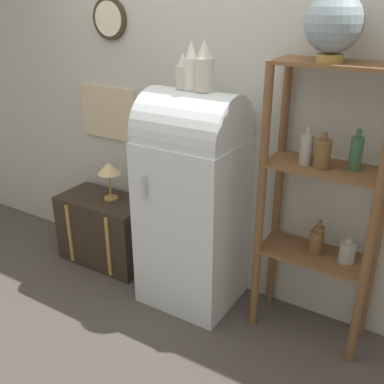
{
  "coord_description": "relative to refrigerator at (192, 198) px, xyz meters",
  "views": [
    {
      "loc": [
        1.43,
        -2.04,
        2.02
      ],
      "look_at": [
        -0.0,
        0.27,
        0.82
      ],
      "focal_mm": 42.0,
      "sensor_mm": 36.0,
      "label": 1
    }
  ],
  "objects": [
    {
      "name": "ground_plane",
      "position": [
        0.0,
        -0.27,
        -0.78
      ],
      "size": [
        12.0,
        12.0,
        0.0
      ],
      "primitive_type": "plane",
      "color": "#4C4742"
    },
    {
      "name": "wall_back",
      "position": [
        -0.01,
        0.3,
        0.57
      ],
      "size": [
        7.0,
        0.09,
        2.7
      ],
      "color": "#B7B7AD",
      "rests_on": "ground_plane"
    },
    {
      "name": "refrigerator",
      "position": [
        0.0,
        0.0,
        0.0
      ],
      "size": [
        0.62,
        0.58,
        1.5
      ],
      "color": "silver",
      "rests_on": "ground_plane"
    },
    {
      "name": "suitcase_trunk",
      "position": [
        -0.85,
        0.04,
        -0.5
      ],
      "size": [
        0.73,
        0.4,
        0.55
      ],
      "color": "#33281E",
      "rests_on": "ground_plane"
    },
    {
      "name": "shelf_unit",
      "position": [
        0.83,
        0.09,
        0.19
      ],
      "size": [
        0.68,
        0.33,
        1.71
      ],
      "color": "brown",
      "rests_on": "ground_plane"
    },
    {
      "name": "globe",
      "position": [
        0.79,
        0.05,
        1.11
      ],
      "size": [
        0.3,
        0.3,
        0.34
      ],
      "color": "#AD8942",
      "rests_on": "shelf_unit"
    },
    {
      "name": "vase_left",
      "position": [
        -0.07,
        0.01,
        0.81
      ],
      "size": [
        0.09,
        0.09,
        0.21
      ],
      "color": "beige",
      "rests_on": "refrigerator"
    },
    {
      "name": "vase_center",
      "position": [
        -0.01,
        0.0,
        0.85
      ],
      "size": [
        0.08,
        0.08,
        0.28
      ],
      "color": "white",
      "rests_on": "refrigerator"
    },
    {
      "name": "vase_right",
      "position": [
        0.08,
        0.0,
        0.85
      ],
      "size": [
        0.12,
        0.12,
        0.29
      ],
      "color": "beige",
      "rests_on": "refrigerator"
    },
    {
      "name": "desk_lamp",
      "position": [
        -0.79,
        0.07,
        0.02
      ],
      "size": [
        0.18,
        0.18,
        0.3
      ],
      "color": "#AD8942",
      "rests_on": "suitcase_trunk"
    }
  ]
}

